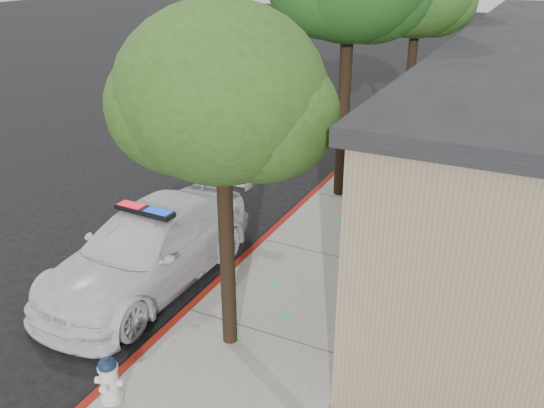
# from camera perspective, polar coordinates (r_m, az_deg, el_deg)

# --- Properties ---
(ground) EXTENTS (120.00, 120.00, 0.00)m
(ground) POSITION_cam_1_polar(r_m,az_deg,el_deg) (10.63, -8.74, -10.98)
(ground) COLOR black
(ground) RESTS_ON ground
(sidewalk) EXTENTS (3.20, 60.00, 0.15)m
(sidewalk) POSITION_cam_1_polar(r_m,az_deg,el_deg) (12.22, 5.51, -5.35)
(sidewalk) COLOR gray
(sidewalk) RESTS_ON ground
(red_curb) EXTENTS (0.14, 60.00, 0.16)m
(red_curb) POSITION_cam_1_polar(r_m,az_deg,el_deg) (12.75, -0.98, -3.86)
(red_curb) COLOR #9D2111
(red_curb) RESTS_ON ground
(police_car) EXTENTS (2.27, 5.25, 1.63)m
(police_car) POSITION_cam_1_polar(r_m,az_deg,el_deg) (11.36, -12.31, -4.35)
(police_car) COLOR silver
(police_car) RESTS_ON ground
(fire_hydrant) EXTENTS (0.43, 0.37, 0.75)m
(fire_hydrant) POSITION_cam_1_polar(r_m,az_deg,el_deg) (8.70, -16.06, -16.56)
(fire_hydrant) COLOR silver
(fire_hydrant) RESTS_ON sidewalk
(street_tree_near) EXTENTS (3.19, 2.95, 5.40)m
(street_tree_near) POSITION_cam_1_polar(r_m,az_deg,el_deg) (7.93, -5.10, 10.26)
(street_tree_near) COLOR black
(street_tree_near) RESTS_ON sidewalk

